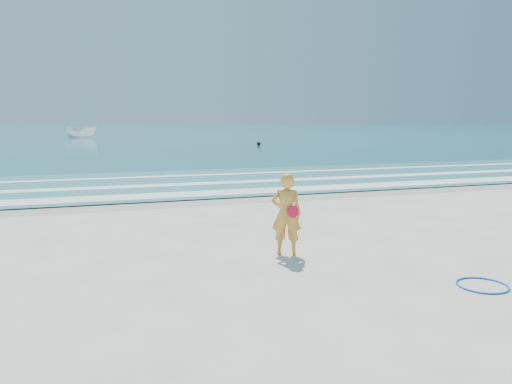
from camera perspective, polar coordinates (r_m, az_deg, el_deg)
name	(u,v)px	position (r m, az deg, el deg)	size (l,w,h in m)	color
ground	(313,272)	(9.95, 6.54, -9.02)	(400.00, 400.00, 0.00)	silver
wet_sand	(209,200)	(18.29, -5.34, -0.90)	(400.00, 2.40, 0.00)	#B2A893
ocean	(110,131)	(113.71, -16.35, 6.70)	(400.00, 190.00, 0.04)	#19727F
shallow	(185,182)	(23.14, -8.12, 1.14)	(400.00, 10.00, 0.01)	#59B7AD
foam_near	(202,193)	(19.54, -6.20, -0.16)	(400.00, 1.40, 0.01)	white
foam_mid	(188,184)	(22.36, -7.76, 0.91)	(400.00, 0.90, 0.01)	white
foam_far	(176,176)	(25.58, -9.12, 1.84)	(400.00, 0.60, 0.01)	white
hoop	(482,285)	(9.93, 24.45, -9.69)	(0.89, 0.89, 0.03)	blue
boat	(82,132)	(76.41, -19.31, 6.53)	(1.77, 4.71, 1.82)	white
buoy	(259,144)	(52.45, 0.31, 5.54)	(0.42, 0.42, 0.42)	black
woman	(286,214)	(10.90, 3.48, -2.52)	(0.78, 0.67, 1.81)	gold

